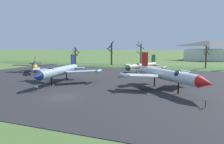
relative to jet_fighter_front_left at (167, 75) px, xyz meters
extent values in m
plane|color=#4C6B33|center=(-11.76, -10.22, -2.39)|extent=(600.00, 600.00, 0.00)
cube|color=#28282B|center=(-11.76, 4.89, -2.36)|extent=(71.73, 50.36, 0.05)
cube|color=#3C5C2D|center=(-11.76, 36.07, -2.36)|extent=(131.73, 12.00, 0.06)
cylinder|color=silver|center=(-0.22, 0.22, -0.04)|extent=(11.06, 11.34, 1.64)
cone|color=red|center=(5.50, -5.67, -0.04)|extent=(2.63, 2.64, 1.51)
cylinder|color=black|center=(-5.38, 5.56, -0.04)|extent=(1.45, 1.45, 1.15)
ellipsoid|color=#19232D|center=(1.86, -1.92, 0.41)|extent=(1.15, 2.16, 1.08)
cube|color=silver|center=(-3.61, -1.04, -0.16)|extent=(5.36, 3.60, 0.15)
cube|color=silver|center=(1.15, 3.57, -0.16)|extent=(3.74, 5.42, 0.15)
cylinder|color=silver|center=(-6.01, -2.13, -0.16)|extent=(2.26, 2.31, 0.61)
cylinder|color=silver|center=(2.32, 5.94, -0.16)|extent=(2.26, 2.31, 0.61)
cube|color=red|center=(-4.70, 4.85, 2.00)|extent=(1.46, 1.49, 2.45)
cube|color=silver|center=(-5.64, 3.79, 0.08)|extent=(2.62, 2.60, 0.15)
cube|color=silver|center=(-3.61, 5.75, 0.08)|extent=(2.62, 2.60, 0.15)
cylinder|color=black|center=(1.96, -2.02, -1.62)|extent=(0.22, 0.22, 1.53)
cylinder|color=black|center=(-2.39, 2.47, -1.62)|extent=(0.22, 0.22, 1.53)
cylinder|color=black|center=(5.57, -8.41, -2.01)|extent=(0.08, 0.08, 0.76)
cube|color=white|center=(5.57, -8.41, -1.49)|extent=(0.56, 0.34, 0.28)
cylinder|color=#8EA3B2|center=(-18.75, -0.98, -0.19)|extent=(3.61, 13.35, 1.53)
cone|color=navy|center=(-17.57, -8.34, -0.19)|extent=(1.65, 1.85, 1.41)
cylinder|color=black|center=(-19.85, 5.88, -0.19)|extent=(1.19, 1.00, 1.07)
ellipsoid|color=#19232D|center=(-18.23, -4.24, 0.23)|extent=(0.98, 1.84, 0.92)
cube|color=#8EA3B2|center=(-22.57, 0.09, -0.31)|extent=(6.11, 4.71, 0.14)
cube|color=#8EA3B2|center=(-15.45, 1.23, -0.31)|extent=(5.61, 5.70, 0.14)
cylinder|color=#8EA3B2|center=(-25.55, 0.70, -0.31)|extent=(0.95, 2.51, 0.57)
cylinder|color=#8EA3B2|center=(-12.81, 2.74, -0.31)|extent=(0.95, 2.51, 0.57)
cube|color=navy|center=(-19.71, 5.02, 1.56)|extent=(0.44, 1.62, 1.97)
cube|color=#8EA3B2|center=(-21.05, 4.65, -0.08)|extent=(2.36, 1.75, 0.14)
cube|color=#8EA3B2|center=(-18.32, 5.09, -0.08)|extent=(2.36, 1.75, 0.14)
cylinder|color=black|center=(-18.29, -3.86, -1.67)|extent=(0.20, 0.20, 1.43)
cylinder|color=black|center=(-19.21, 1.91, -1.67)|extent=(0.20, 0.20, 1.43)
cylinder|color=black|center=(-17.55, -8.55, -2.09)|extent=(0.08, 0.08, 0.60)
cube|color=white|center=(-17.55, -8.55, -1.65)|extent=(0.63, 0.31, 0.31)
cylinder|color=#B7B293|center=(-8.66, 17.85, -0.51)|extent=(4.73, 11.21, 1.31)
cone|color=#234C2D|center=(-10.61, 11.80, -0.51)|extent=(1.56, 1.66, 1.21)
cylinder|color=black|center=(-6.84, 23.51, -0.51)|extent=(1.09, 0.97, 0.92)
ellipsoid|color=#19232D|center=(-9.27, 15.96, -0.15)|extent=(0.97, 1.82, 0.91)
cube|color=#B7B293|center=(-11.18, 19.50, -0.61)|extent=(4.84, 4.30, 0.12)
cube|color=#B7B293|center=(-5.66, 17.72, -0.61)|extent=(4.50, 2.07, 0.12)
cylinder|color=#B7B293|center=(-13.21, 20.53, -0.61)|extent=(1.11, 2.15, 0.49)
cylinder|color=#B7B293|center=(-3.41, 17.37, -0.61)|extent=(1.11, 2.15, 0.49)
cube|color=#234C2D|center=(-7.10, 22.71, 1.11)|extent=(0.66, 1.62, 1.92)
cube|color=#B7B293|center=(-8.22, 23.03, -0.41)|extent=(2.09, 1.72, 0.12)
cube|color=#B7B293|center=(-6.00, 22.32, -0.41)|extent=(2.09, 1.72, 0.12)
cylinder|color=black|center=(-9.43, 15.48, -1.78)|extent=(0.17, 0.17, 1.22)
cylinder|color=black|center=(-7.90, 20.23, -1.78)|extent=(0.17, 0.17, 1.22)
cylinder|color=#33383D|center=(-34.76, 11.03, -0.55)|extent=(8.27, 9.26, 1.29)
cone|color=yellow|center=(-30.58, 6.21, -0.55)|extent=(1.96, 2.00, 1.18)
cylinder|color=black|center=(-38.58, 15.43, -0.55)|extent=(1.14, 1.12, 0.90)
ellipsoid|color=#19232D|center=(-33.10, 9.11, -0.19)|extent=(0.97, 1.83, 0.92)
cube|color=#33383D|center=(-38.10, 10.15, -0.64)|extent=(5.11, 2.54, 0.12)
cube|color=#33383D|center=(-33.42, 14.20, -0.64)|extent=(3.16, 5.23, 0.12)
cube|color=yellow|center=(-38.06, 14.83, 0.88)|extent=(1.13, 1.27, 1.56)
cube|color=#33383D|center=(-38.74, 14.16, -0.45)|extent=(1.83, 1.81, 0.12)
cube|color=#33383D|center=(-37.31, 15.40, -0.45)|extent=(1.83, 1.81, 0.12)
cylinder|color=black|center=(-33.16, 9.18, -1.79)|extent=(0.17, 0.17, 1.20)
cylinder|color=black|center=(-36.37, 12.88, -1.79)|extent=(0.17, 0.17, 1.20)
cylinder|color=black|center=(-30.58, 4.64, -2.09)|extent=(0.08, 0.08, 0.59)
cube|color=white|center=(-30.58, 4.64, -1.64)|extent=(0.50, 0.31, 0.33)
cylinder|color=brown|center=(-38.39, 36.12, 0.53)|extent=(0.51, 0.51, 5.83)
cylinder|color=brown|center=(-38.01, 35.29, 1.77)|extent=(1.92, 1.05, 2.52)
cylinder|color=brown|center=(-39.49, 36.62, 1.56)|extent=(1.20, 2.37, 1.56)
cylinder|color=brown|center=(-38.02, 37.12, 1.40)|extent=(2.17, 0.97, 1.36)
cylinder|color=brown|center=(-37.67, 35.81, 2.88)|extent=(0.94, 1.74, 2.06)
cylinder|color=#42382D|center=(-25.03, 37.96, 1.40)|extent=(0.56, 0.56, 7.58)
cylinder|color=#42382D|center=(-25.33, 38.54, 4.70)|extent=(1.54, 0.98, 2.38)
cylinder|color=#42382D|center=(-25.95, 37.98, 3.69)|extent=(0.25, 1.94, 1.35)
cylinder|color=#42382D|center=(-25.25, 36.84, 2.63)|extent=(2.46, 0.76, 1.76)
cylinder|color=#42382D|center=(-14.79, 38.49, 1.28)|extent=(0.44, 0.44, 7.33)
cylinder|color=#42382D|center=(-14.72, 37.24, 3.95)|extent=(2.61, 0.38, 1.47)
cylinder|color=#42382D|center=(-15.19, 37.52, 1.82)|extent=(2.10, 1.01, 1.38)
cylinder|color=#42382D|center=(-15.47, 38.07, 5.01)|extent=(1.04, 1.55, 1.61)
cylinder|color=brown|center=(5.11, 37.80, 0.96)|extent=(0.45, 0.45, 6.69)
cylinder|color=brown|center=(5.60, 38.10, 3.40)|extent=(0.83, 1.21, 1.67)
cylinder|color=brown|center=(5.41, 36.64, 3.71)|extent=(2.45, 0.80, 1.87)
cylinder|color=brown|center=(4.64, 37.59, 2.12)|extent=(0.65, 1.16, 1.65)
cylinder|color=brown|center=(5.44, 37.14, 2.41)|extent=(1.58, 0.97, 1.64)
cube|color=silver|center=(5.83, 78.01, 0.17)|extent=(21.35, 11.97, 5.11)
pyramid|color=#4C4742|center=(5.83, 78.01, 5.29)|extent=(22.42, 12.57, 2.57)
camera|label=1|loc=(5.57, -34.77, 4.42)|focal=36.72mm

